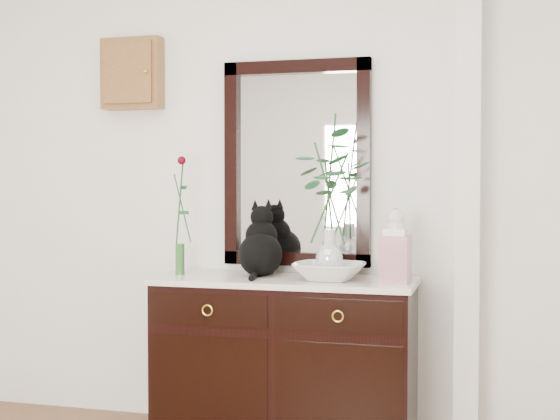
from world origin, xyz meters
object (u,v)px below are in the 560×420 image
(sideboard, at_px, (285,351))
(ginger_jar, at_px, (396,245))
(lotus_bowl, at_px, (329,271))
(cat, at_px, (260,240))

(sideboard, bearing_deg, ginger_jar, -7.16)
(ginger_jar, bearing_deg, lotus_bowl, 173.90)
(cat, relative_size, lotus_bowl, 1.05)
(lotus_bowl, height_order, ginger_jar, ginger_jar)
(sideboard, xyz_separation_m, cat, (-0.15, 0.05, 0.56))
(lotus_bowl, relative_size, ginger_jar, 0.96)
(sideboard, bearing_deg, cat, 159.81)
(lotus_bowl, xyz_separation_m, ginger_jar, (0.33, -0.04, 0.14))
(cat, bearing_deg, ginger_jar, -20.78)
(sideboard, xyz_separation_m, ginger_jar, (0.57, -0.07, 0.56))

